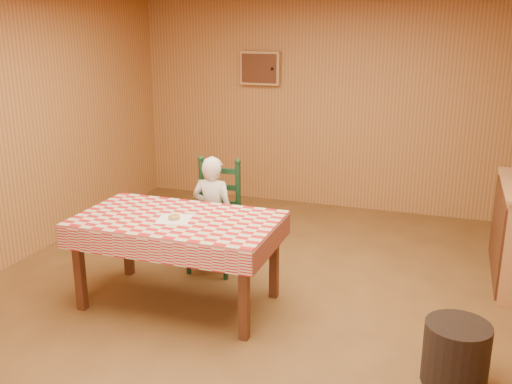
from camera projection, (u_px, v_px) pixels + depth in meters
ground at (248, 306)px, 4.81m from camera, size 6.00×6.00×0.00m
cabin_walls at (269, 81)px, 4.78m from camera, size 5.10×6.05×2.65m
dining_table at (177, 227)px, 4.68m from camera, size 1.66×0.96×0.77m
ladder_chair at (216, 218)px, 5.45m from camera, size 0.44×0.40×1.08m
seated_child at (213, 214)px, 5.38m from camera, size 0.41×0.27×1.12m
napkin at (174, 219)px, 4.61m from camera, size 0.31×0.31×0.00m
donut at (174, 217)px, 4.61m from camera, size 0.10×0.10×0.03m
storage_bin at (456, 354)px, 3.73m from camera, size 0.48×0.48×0.43m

